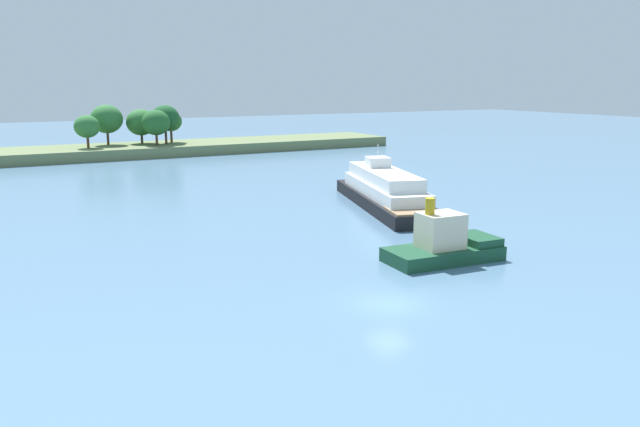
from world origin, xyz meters
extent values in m
plane|color=slate|center=(0.00, 0.00, 0.00)|extent=(400.00, 400.00, 0.00)
cube|color=#66754C|center=(5.58, 86.87, 0.93)|extent=(98.44, 14.52, 1.85)
cylinder|color=#513823|center=(-3.35, 85.22, 2.85)|extent=(0.44, 0.44, 1.98)
ellipsoid|color=#2D6B33|center=(-3.35, 85.22, 5.55)|extent=(4.28, 4.28, 3.86)
cylinder|color=#513823|center=(0.76, 89.37, 3.04)|extent=(0.44, 0.44, 2.38)
ellipsoid|color=#2D6B33|center=(0.76, 89.37, 6.50)|extent=(5.65, 5.65, 5.09)
cylinder|color=#513823|center=(6.80, 89.27, 2.73)|extent=(0.44, 0.44, 1.75)
ellipsoid|color=#2D6B33|center=(6.80, 89.27, 5.73)|extent=(5.33, 5.33, 4.80)
cylinder|color=#513823|center=(8.32, 84.53, 2.88)|extent=(0.44, 0.44, 2.06)
ellipsoid|color=#235B28|center=(8.32, 84.53, 5.91)|extent=(5.00, 5.00, 4.50)
cylinder|color=#513823|center=(10.69, 86.97, 3.15)|extent=(0.44, 0.44, 2.59)
ellipsoid|color=#194C23|center=(10.69, 86.97, 6.53)|extent=(5.20, 5.20, 4.68)
cylinder|color=#513823|center=(12.17, 88.66, 3.00)|extent=(0.44, 0.44, 2.29)
ellipsoid|color=#235B28|center=(12.17, 88.66, 5.80)|extent=(4.14, 4.14, 3.73)
cube|color=black|center=(16.88, 25.00, 0.66)|extent=(11.53, 22.97, 1.33)
cube|color=white|center=(16.88, 25.00, 1.98)|extent=(9.34, 18.03, 1.30)
cube|color=white|center=(17.00, 25.39, 3.28)|extent=(8.09, 15.70, 1.30)
cube|color=white|center=(17.71, 27.69, 4.48)|extent=(2.93, 2.98, 1.10)
cube|color=#937551|center=(14.25, 16.42, 1.41)|extent=(5.63, 5.23, 0.16)
cylinder|color=silver|center=(17.71, 27.69, 5.73)|extent=(0.10, 0.10, 1.40)
cube|color=#19472D|center=(8.91, 5.82, 0.52)|extent=(8.93, 4.54, 1.05)
cube|color=#19472D|center=(11.93, 5.60, 1.35)|extent=(2.68, 3.68, 0.60)
cube|color=beige|center=(8.61, 5.85, 2.35)|extent=(3.21, 2.76, 2.60)
cylinder|color=gold|center=(7.61, 5.92, 4.25)|extent=(0.70, 0.70, 1.20)
cylinder|color=black|center=(13.33, 5.49, 0.63)|extent=(0.35, 0.72, 0.70)
camera|label=1|loc=(-21.14, -29.76, 13.10)|focal=35.69mm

